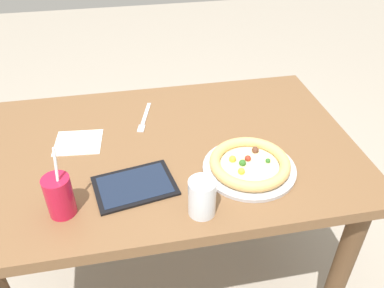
# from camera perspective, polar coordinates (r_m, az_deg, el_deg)

# --- Properties ---
(ground_plane) EXTENTS (8.00, 8.00, 0.00)m
(ground_plane) POSITION_cam_1_polar(r_m,az_deg,el_deg) (1.92, -2.42, -18.40)
(ground_plane) COLOR #9E9384
(dining_table) EXTENTS (1.28, 0.84, 0.75)m
(dining_table) POSITION_cam_1_polar(r_m,az_deg,el_deg) (1.44, -3.07, -3.72)
(dining_table) COLOR brown
(dining_table) RESTS_ON ground
(pizza_near) EXTENTS (0.30, 0.30, 0.05)m
(pizza_near) POSITION_cam_1_polar(r_m,az_deg,el_deg) (1.27, 8.33, -2.99)
(pizza_near) COLOR #B7B7BC
(pizza_near) RESTS_ON dining_table
(drink_cup_colored) EXTENTS (0.08, 0.08, 0.22)m
(drink_cup_colored) POSITION_cam_1_polar(r_m,az_deg,el_deg) (1.15, -18.66, -7.13)
(drink_cup_colored) COLOR red
(drink_cup_colored) RESTS_ON dining_table
(water_cup_clear) EXTENTS (0.08, 0.08, 0.11)m
(water_cup_clear) POSITION_cam_1_polar(r_m,az_deg,el_deg) (1.09, 1.46, -7.69)
(water_cup_clear) COLOR silver
(water_cup_clear) RESTS_ON dining_table
(paper_napkin) EXTENTS (0.17, 0.16, 0.00)m
(paper_napkin) POSITION_cam_1_polar(r_m,az_deg,el_deg) (1.44, -16.15, 0.21)
(paper_napkin) COLOR white
(paper_napkin) RESTS_ON dining_table
(fork) EXTENTS (0.07, 0.20, 0.00)m
(fork) POSITION_cam_1_polar(r_m,az_deg,el_deg) (1.52, -6.90, 3.70)
(fork) COLOR silver
(fork) RESTS_ON dining_table
(tablet) EXTENTS (0.27, 0.21, 0.01)m
(tablet) POSITION_cam_1_polar(r_m,az_deg,el_deg) (1.22, -8.30, -6.00)
(tablet) COLOR black
(tablet) RESTS_ON dining_table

